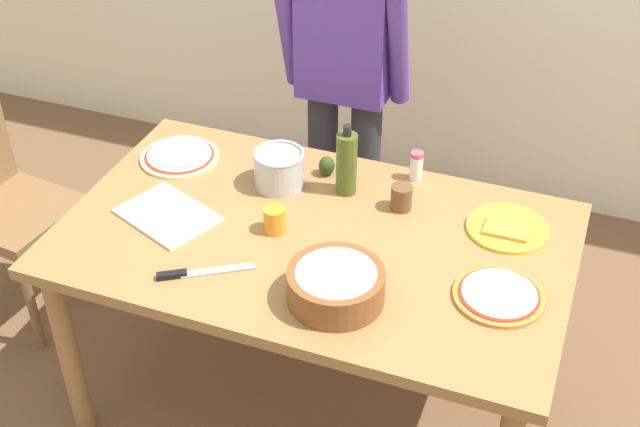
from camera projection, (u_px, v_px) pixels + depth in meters
ground at (315, 399)px, 3.14m from camera, size 8.00×8.00×0.00m
dining_table at (315, 257)px, 2.74m from camera, size 1.60×0.96×0.76m
person_cook at (345, 72)px, 3.20m from camera, size 0.49×0.25×1.62m
pizza_raw_on_board at (180, 156)px, 3.04m from camera, size 0.28×0.28×0.02m
pizza_cooked_on_tray at (499, 295)px, 2.45m from camera, size 0.27×0.27×0.02m
plate_with_slice at (507, 228)px, 2.70m from camera, size 0.26×0.26×0.02m
popcorn_bowl at (336, 283)px, 2.41m from camera, size 0.28×0.28×0.11m
olive_oil_bottle at (347, 163)px, 2.81m from camera, size 0.07×0.07×0.26m
steel_pot at (279, 168)px, 2.87m from camera, size 0.17×0.17×0.13m
cup_orange at (275, 220)px, 2.68m from camera, size 0.07×0.07×0.08m
cup_small_brown at (401, 198)px, 2.78m from camera, size 0.07×0.07×0.08m
salt_shaker at (416, 166)px, 2.91m from camera, size 0.04×0.04×0.11m
cutting_board_white at (167, 215)px, 2.76m from camera, size 0.36×0.32×0.01m
chef_knife at (193, 273)px, 2.53m from camera, size 0.26×0.18×0.02m
avocado at (327, 166)px, 2.94m from camera, size 0.06×0.06×0.07m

